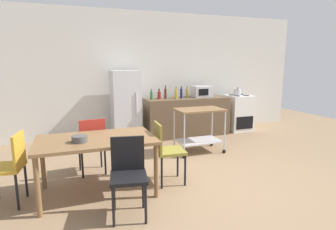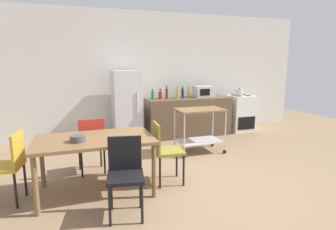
# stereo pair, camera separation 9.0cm
# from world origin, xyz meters

# --- Properties ---
(ground_plane) EXTENTS (12.00, 12.00, 0.00)m
(ground_plane) POSITION_xyz_m (0.00, 0.00, 0.00)
(ground_plane) COLOR #8C7051
(back_wall) EXTENTS (8.40, 0.12, 2.90)m
(back_wall) POSITION_xyz_m (0.00, 3.20, 1.45)
(back_wall) COLOR silver
(back_wall) RESTS_ON ground_plane
(kitchen_counter) EXTENTS (2.00, 0.64, 0.90)m
(kitchen_counter) POSITION_xyz_m (0.90, 2.60, 0.45)
(kitchen_counter) COLOR brown
(kitchen_counter) RESTS_ON ground_plane
(dining_table) EXTENTS (1.50, 0.90, 0.75)m
(dining_table) POSITION_xyz_m (-1.43, 0.23, 0.67)
(dining_table) COLOR brown
(dining_table) RESTS_ON ground_plane
(chair_mustard) EXTENTS (0.46, 0.46, 0.89)m
(chair_mustard) POSITION_xyz_m (-2.45, 0.27, 0.52)
(chair_mustard) COLOR gold
(chair_mustard) RESTS_ON ground_plane
(chair_black) EXTENTS (0.47, 0.47, 0.89)m
(chair_black) POSITION_xyz_m (-1.16, -0.44, 0.52)
(chair_black) COLOR black
(chair_black) RESTS_ON ground_plane
(chair_red) EXTENTS (0.43, 0.43, 0.89)m
(chair_red) POSITION_xyz_m (-1.44, 0.91, 0.52)
(chair_red) COLOR #B72D23
(chair_red) RESTS_ON ground_plane
(chair_olive) EXTENTS (0.43, 0.43, 0.89)m
(chair_olive) POSITION_xyz_m (-0.48, 0.21, 0.52)
(chair_olive) COLOR olive
(chair_olive) RESTS_ON ground_plane
(stove_oven) EXTENTS (0.60, 0.61, 0.92)m
(stove_oven) POSITION_xyz_m (2.35, 2.62, 0.45)
(stove_oven) COLOR white
(stove_oven) RESTS_ON ground_plane
(refrigerator) EXTENTS (0.60, 0.63, 1.55)m
(refrigerator) POSITION_xyz_m (-0.55, 2.70, 0.78)
(refrigerator) COLOR silver
(refrigerator) RESTS_ON ground_plane
(kitchen_cart) EXTENTS (0.91, 0.57, 0.85)m
(kitchen_cart) POSITION_xyz_m (0.61, 1.34, 0.57)
(kitchen_cart) COLOR brown
(kitchen_cart) RESTS_ON ground_plane
(bottle_soy_sauce) EXTENTS (0.06, 0.06, 0.23)m
(bottle_soy_sauce) POSITION_xyz_m (0.03, 2.62, 0.99)
(bottle_soy_sauce) COLOR #1E6628
(bottle_soy_sauce) RESTS_ON kitchen_counter
(bottle_sparkling_water) EXTENTS (0.08, 0.08, 0.23)m
(bottle_sparkling_water) POSITION_xyz_m (0.22, 2.64, 0.99)
(bottle_sparkling_water) COLOR maroon
(bottle_sparkling_water) RESTS_ON kitchen_counter
(bottle_soda) EXTENTS (0.06, 0.06, 0.30)m
(bottle_soda) POSITION_xyz_m (0.39, 2.68, 1.02)
(bottle_soda) COLOR #4C2D19
(bottle_soda) RESTS_ON kitchen_counter
(bottle_vinegar) EXTENTS (0.07, 0.07, 0.26)m
(bottle_vinegar) POSITION_xyz_m (0.60, 2.55, 1.01)
(bottle_vinegar) COLOR gold
(bottle_vinegar) RESTS_ON kitchen_counter
(bottle_wine) EXTENTS (0.06, 0.06, 0.28)m
(bottle_wine) POSITION_xyz_m (0.74, 2.57, 1.02)
(bottle_wine) COLOR navy
(bottle_wine) RESTS_ON kitchen_counter
(bottle_sesame_oil) EXTENTS (0.07, 0.07, 0.26)m
(bottle_sesame_oil) POSITION_xyz_m (0.94, 2.68, 1.01)
(bottle_sesame_oil) COLOR gold
(bottle_sesame_oil) RESTS_ON kitchen_counter
(microwave) EXTENTS (0.46, 0.35, 0.26)m
(microwave) POSITION_xyz_m (1.33, 2.69, 1.03)
(microwave) COLOR silver
(microwave) RESTS_ON kitchen_counter
(fruit_bowl) EXTENTS (0.19, 0.19, 0.08)m
(fruit_bowl) POSITION_xyz_m (-1.64, 0.12, 0.79)
(fruit_bowl) COLOR #4C4C4C
(fruit_bowl) RESTS_ON dining_table
(kettle) EXTENTS (0.24, 0.17, 0.19)m
(kettle) POSITION_xyz_m (2.23, 2.52, 1.00)
(kettle) COLOR silver
(kettle) RESTS_ON stove_oven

